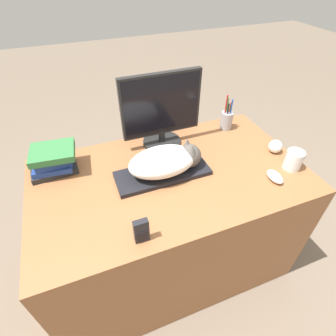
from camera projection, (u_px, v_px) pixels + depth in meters
ground_plane at (194, 313)px, 1.54m from camera, size 12.00×12.00×0.00m
desk at (170, 222)px, 1.57m from camera, size 1.37×0.79×0.77m
keyboard at (163, 173)px, 1.30m from camera, size 0.47×0.18×0.02m
cat at (167, 160)px, 1.26m from camera, size 0.37×0.20×0.14m
monitor at (161, 110)px, 1.38m from camera, size 0.44×0.22×0.41m
computer_mouse at (275, 177)px, 1.27m from camera, size 0.06×0.10×0.04m
coffee_mug at (294, 160)px, 1.32m from camera, size 0.12×0.09×0.10m
pen_cup at (227, 120)px, 1.61m from camera, size 0.07×0.07×0.22m
baseball at (275, 146)px, 1.43m from camera, size 0.07×0.07×0.07m
phone at (141, 231)px, 0.99m from camera, size 0.06×0.03×0.11m
book_stack at (53, 161)px, 1.29m from camera, size 0.24×0.19×0.13m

